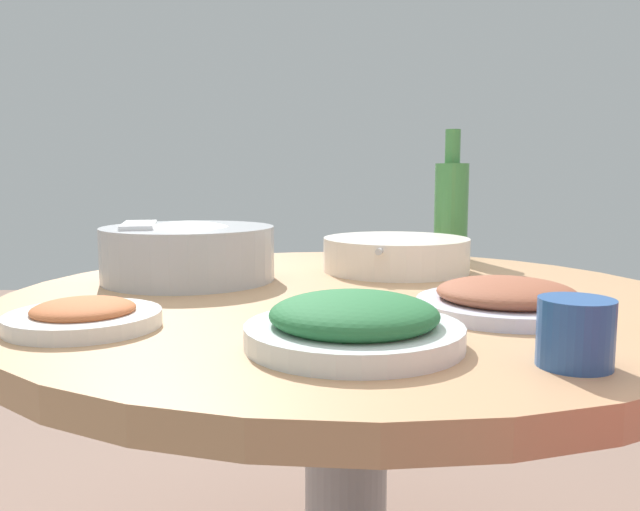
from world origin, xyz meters
TOP-DOWN VIEW (x-y plane):
  - round_dining_table at (0.00, 0.00)m, footprint 1.10×1.10m
  - rice_bowl at (-0.28, 0.13)m, footprint 0.31×0.31m
  - soup_bowl at (0.11, 0.23)m, footprint 0.29×0.31m
  - dish_greens at (-0.01, -0.33)m, footprint 0.25×0.25m
  - dish_stirfry at (0.21, -0.15)m, footprint 0.25×0.25m
  - dish_tofu_braise at (-0.34, -0.24)m, footprint 0.19×0.19m
  - green_bottle at (0.26, 0.42)m, footprint 0.08×0.08m
  - tea_cup_near at (0.21, -0.41)m, footprint 0.08×0.08m

SIDE VIEW (x-z plane):
  - round_dining_table at x=0.00m, z-range 0.23..0.95m
  - dish_tofu_braise at x=-0.34m, z-range 0.72..0.76m
  - dish_stirfry at x=0.21m, z-range 0.72..0.77m
  - dish_greens at x=-0.01m, z-range 0.72..0.78m
  - soup_bowl at x=0.11m, z-range 0.72..0.79m
  - tea_cup_near at x=0.21m, z-range 0.72..0.79m
  - rice_bowl at x=-0.28m, z-range 0.72..0.83m
  - green_bottle at x=0.26m, z-range 0.70..0.99m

